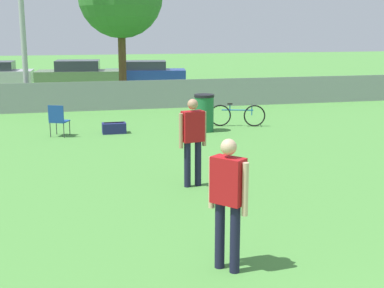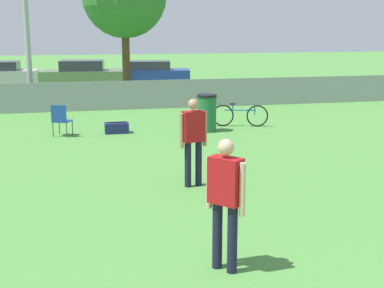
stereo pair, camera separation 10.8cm
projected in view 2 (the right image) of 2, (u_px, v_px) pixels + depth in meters
The scene contains 10 objects.
fence_backline at pixel (141, 95), 20.39m from camera, with size 24.26×0.07×1.21m.
player_defender_red at pixel (225, 195), 6.73m from camera, with size 0.44×0.47×1.74m.
player_thrower_red at pixel (193, 136), 10.38m from camera, with size 0.57×0.30×1.74m.
frisbee_disc at pixel (236, 174), 11.42m from camera, with size 0.29×0.29×0.03m.
folding_chair_sideline at pixel (61, 119), 15.29m from camera, with size 0.61×0.61×0.92m.
bicycle_sideline at pixel (240, 115), 16.88m from camera, with size 1.71×0.62×0.73m.
trash_bin at pixel (207, 113), 16.03m from camera, with size 0.60×0.60×1.12m.
gear_bag_sideline at pixel (117, 128), 15.85m from camera, with size 0.69×0.38×0.34m.
parked_car_olive at pixel (83, 74), 27.57m from camera, with size 4.38×2.34×1.42m.
parked_car_blue at pixel (149, 73), 29.11m from camera, with size 4.61×2.38×1.29m.
Camera 2 is at (-2.63, -2.24, 3.09)m, focal length 50.00 mm.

